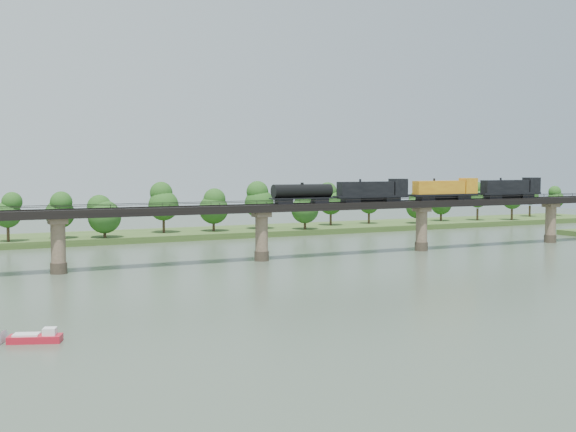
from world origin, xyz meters
name	(u,v)px	position (x,y,z in m)	size (l,w,h in m)	color
ground	(335,282)	(0.00, 0.00, 0.00)	(400.00, 400.00, 0.00)	#394839
far_bank	(179,234)	(0.00, 85.00, 0.80)	(300.00, 24.00, 1.60)	#334E1F
bridge	(262,234)	(0.00, 30.00, 5.46)	(236.00, 30.00, 11.50)	#473A2D
bridge_superstructure	(262,203)	(0.00, 30.00, 11.79)	(220.00, 4.90, 0.75)	black
far_treeline	(154,206)	(-8.21, 80.52, 8.83)	(289.06, 17.54, 13.60)	#382619
freight_train	(421,190)	(39.77, 30.00, 13.90)	(72.94, 2.84, 5.02)	black
motorboat	(36,337)	(-50.16, -21.48, 0.54)	(6.03, 3.93, 1.59)	red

